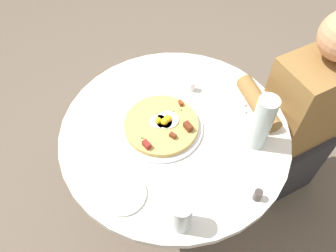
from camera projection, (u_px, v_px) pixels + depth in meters
ground_plane at (173, 207)px, 1.92m from camera, size 6.00×6.00×0.00m
dining_table at (174, 154)px, 1.46m from camera, size 0.90×0.90×0.75m
person_seated at (298, 126)px, 1.63m from camera, size 0.52×0.32×1.14m
pizza_plate at (161, 127)px, 1.32m from camera, size 0.32×0.32×0.01m
breakfast_pizza at (162, 125)px, 1.30m from camera, size 0.29×0.29×0.05m
bread_plate at (123, 194)px, 1.15m from camera, size 0.16×0.16×0.01m
napkin at (224, 107)px, 1.39m from camera, size 0.22×0.21×0.00m
fork at (224, 103)px, 1.39m from camera, size 0.16×0.11×0.00m
knife at (224, 110)px, 1.37m from camera, size 0.16×0.11×0.00m
water_glass at (181, 215)px, 1.04m from camera, size 0.07×0.07×0.14m
water_bottle at (262, 123)px, 1.19m from camera, size 0.07×0.07×0.24m
salt_shaker at (192, 86)px, 1.43m from camera, size 0.03×0.03×0.05m
pepper_shaker at (258, 195)px, 1.13m from camera, size 0.03×0.03×0.05m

